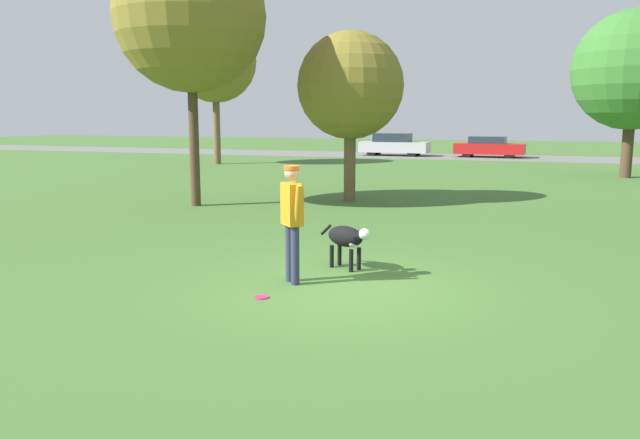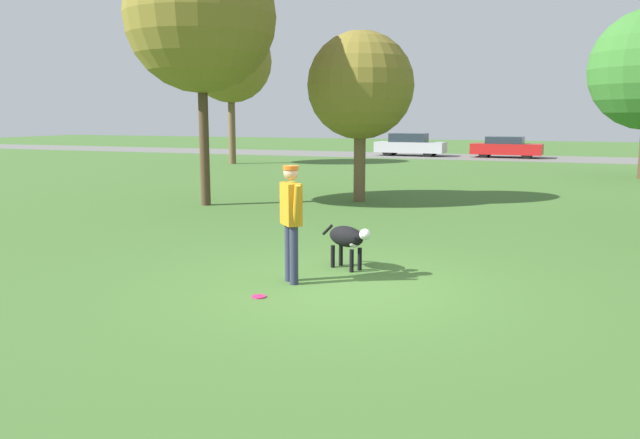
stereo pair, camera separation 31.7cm
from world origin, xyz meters
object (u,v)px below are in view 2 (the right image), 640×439
object	(u,v)px
dog	(348,238)
frisbee	(259,297)
tree_near_left	(200,16)
parked_car_silver	(410,145)
tree_far_left	(230,61)
tree_mid_center	(360,86)
person	(291,214)
parked_car_red	(506,147)

from	to	relation	value
dog	frisbee	distance (m)	2.15
tree_near_left	parked_car_silver	bearing A→B (deg)	89.45
tree_far_left	tree_mid_center	bearing A→B (deg)	-47.33
tree_mid_center	frisbee	bearing A→B (deg)	-80.11
frisbee	tree_near_left	bearing A→B (deg)	125.95
dog	frisbee	bearing A→B (deg)	-81.52
person	tree_mid_center	xyz separation A→B (m)	(-1.87, 9.19, 2.30)
person	tree_far_left	size ratio (longest dim) A/B	0.24
frisbee	tree_mid_center	distance (m)	10.76
person	tree_near_left	xyz separation A→B (m)	(-5.68, 6.80, 4.12)
tree_near_left	tree_far_left	size ratio (longest dim) A/B	0.97
person	parked_car_red	xyz separation A→B (m)	(0.44, 31.32, -0.42)
dog	tree_near_left	size ratio (longest dim) A/B	0.14
tree_far_left	tree_mid_center	size ratio (longest dim) A/B	1.52
tree_mid_center	parked_car_red	world-z (taller)	tree_mid_center
parked_car_red	tree_mid_center	bearing A→B (deg)	-93.19
frisbee	dog	bearing A→B (deg)	72.39
person	dog	xyz separation A→B (m)	(0.52, 1.11, -0.54)
person	tree_mid_center	distance (m)	9.66
dog	parked_car_red	world-z (taller)	parked_car_red
frisbee	tree_near_left	world-z (taller)	tree_near_left
dog	parked_car_silver	bearing A→B (deg)	127.41
dog	tree_near_left	distance (m)	9.62
person	tree_mid_center	bearing A→B (deg)	147.77
tree_mid_center	parked_car_red	distance (m)	22.41
tree_near_left	parked_car_red	xyz separation A→B (m)	(6.12, 24.52, -4.54)
tree_near_left	parked_car_silver	world-z (taller)	tree_near_left
frisbee	person	bearing A→B (deg)	82.84
person	dog	bearing A→B (deg)	111.12
tree_far_left	tree_mid_center	xyz separation A→B (m)	(10.89, -11.82, -1.97)
person	tree_far_left	xyz separation A→B (m)	(-12.76, 21.01, 4.27)
person	dog	world-z (taller)	person
tree_near_left	tree_far_left	world-z (taller)	tree_far_left
dog	tree_near_left	bearing A→B (deg)	163.55
frisbee	parked_car_silver	xyz separation A→B (m)	(-5.34, 31.82, 0.69)
tree_mid_center	parked_car_silver	bearing A→B (deg)	99.36
person	parked_car_red	size ratio (longest dim) A/B	0.42
tree_mid_center	tree_near_left	bearing A→B (deg)	-147.91
dog	parked_car_red	bearing A→B (deg)	116.24
frisbee	tree_near_left	xyz separation A→B (m)	(-5.57, 7.68, 5.17)
tree_near_left	tree_mid_center	xyz separation A→B (m)	(3.81, 2.39, -1.82)
tree_far_left	tree_near_left	bearing A→B (deg)	-63.52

